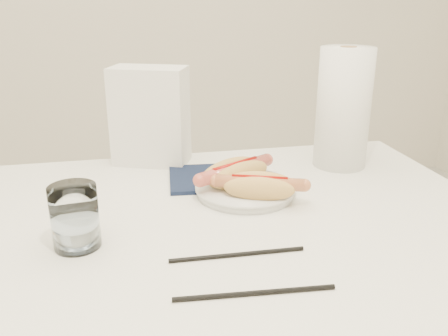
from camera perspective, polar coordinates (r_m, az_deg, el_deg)
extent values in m
cube|color=white|center=(0.90, -4.02, -7.58)|extent=(1.20, 0.80, 0.04)
cylinder|color=silver|center=(1.52, 15.39, -12.06)|extent=(0.04, 0.04, 0.71)
cylinder|color=white|center=(1.00, 2.56, -2.72)|extent=(0.23, 0.23, 0.02)
ellipsoid|color=tan|center=(1.00, 2.00, -0.79)|extent=(0.15, 0.11, 0.05)
ellipsoid|color=tan|center=(1.02, 0.68, -0.27)|extent=(0.15, 0.11, 0.05)
ellipsoid|color=tan|center=(1.01, 1.32, -1.15)|extent=(0.15, 0.12, 0.03)
cylinder|color=#C05243|center=(1.01, 1.33, -0.18)|extent=(0.18, 0.12, 0.03)
cylinder|color=#990A05|center=(1.00, 1.34, 0.46)|extent=(0.11, 0.07, 0.01)
ellipsoid|color=#E8B05A|center=(0.93, 4.15, -2.47)|extent=(0.14, 0.08, 0.05)
ellipsoid|color=#E8B05A|center=(0.96, 4.30, -1.75)|extent=(0.14, 0.08, 0.05)
ellipsoid|color=#E8B05A|center=(0.95, 4.21, -2.71)|extent=(0.14, 0.09, 0.03)
cylinder|color=#C77246|center=(0.94, 4.24, -1.77)|extent=(0.17, 0.08, 0.03)
cylinder|color=#990A05|center=(0.94, 4.25, -1.15)|extent=(0.11, 0.05, 0.01)
cylinder|color=silver|center=(0.82, -17.24, -5.55)|extent=(0.08, 0.08, 0.11)
cylinder|color=black|center=(0.69, 3.68, -14.55)|extent=(0.23, 0.02, 0.01)
cylinder|color=black|center=(0.78, 1.59, -10.20)|extent=(0.22, 0.01, 0.01)
cube|color=white|center=(1.18, -8.72, 6.08)|extent=(0.20, 0.15, 0.23)
cube|color=#101933|center=(1.08, -2.06, -1.20)|extent=(0.18, 0.18, 0.01)
cylinder|color=white|center=(1.17, 13.94, 6.88)|extent=(0.15, 0.15, 0.28)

